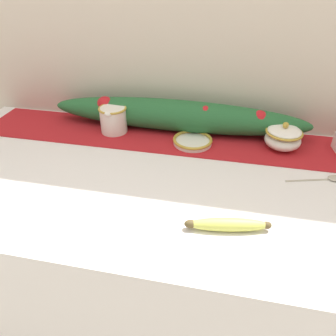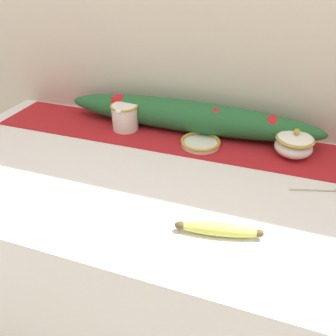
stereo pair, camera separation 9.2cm
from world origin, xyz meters
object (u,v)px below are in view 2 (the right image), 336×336
cream_pitcher (125,116)px  small_dish (201,143)px  banana (219,229)px  sugar_bowl (294,144)px

cream_pitcher → small_dish: 0.30m
small_dish → banana: 0.42m
sugar_bowl → small_dish: 0.30m
cream_pitcher → sugar_bowl: size_ratio=0.98×
small_dish → banana: banana is taller
sugar_bowl → small_dish: sugar_bowl is taller
banana → small_dish: bearing=109.7°
sugar_bowl → small_dish: size_ratio=0.89×
small_dish → sugar_bowl: bearing=6.1°
banana → cream_pitcher: bearing=135.5°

